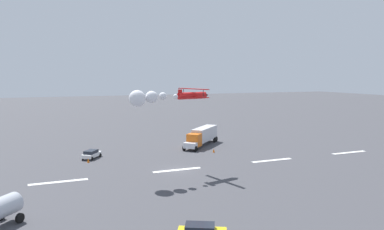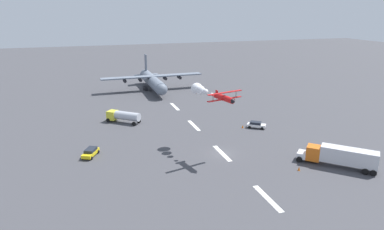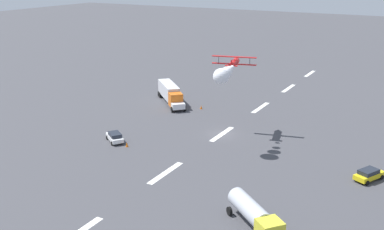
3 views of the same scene
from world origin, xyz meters
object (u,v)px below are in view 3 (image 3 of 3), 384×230
object	(u,v)px
stunt_biplane_red	(226,71)
traffic_cone_far	(127,145)
followme_car_yellow	(115,137)
semi_truck_orange	(170,93)
fuel_tanker_truck	(255,215)
airport_staff_sedan	(369,174)
traffic_cone_near	(201,107)

from	to	relation	value
stunt_biplane_red	traffic_cone_far	distance (m)	19.25
stunt_biplane_red	followme_car_yellow	xyz separation A→B (m)	(7.77, -15.89, -10.98)
semi_truck_orange	followme_car_yellow	distance (m)	23.98
stunt_biplane_red	semi_truck_orange	xyz separation A→B (m)	(-15.83, -19.95, -9.68)
fuel_tanker_truck	airport_staff_sedan	bearing A→B (deg)	155.43
stunt_biplane_red	traffic_cone_far	xyz separation A→B (m)	(8.71, -12.82, -11.41)
airport_staff_sedan	followme_car_yellow	bearing A→B (deg)	-82.50
fuel_tanker_truck	traffic_cone_far	distance (m)	29.51
fuel_tanker_truck	traffic_cone_near	world-z (taller)	fuel_tanker_truck
traffic_cone_far	semi_truck_orange	bearing A→B (deg)	-163.81
stunt_biplane_red	followme_car_yellow	world-z (taller)	stunt_biplane_red
airport_staff_sedan	traffic_cone_far	bearing A→B (deg)	-80.36
stunt_biplane_red	semi_truck_orange	size ratio (longest dim) A/B	1.19
semi_truck_orange	fuel_tanker_truck	size ratio (longest dim) A/B	1.39
semi_truck_orange	airport_staff_sedan	size ratio (longest dim) A/B	2.40
airport_staff_sedan	traffic_cone_near	size ratio (longest dim) A/B	6.37
stunt_biplane_red	traffic_cone_near	world-z (taller)	stunt_biplane_red
traffic_cone_near	fuel_tanker_truck	bearing A→B (deg)	35.45
airport_staff_sedan	stunt_biplane_red	bearing A→B (deg)	-97.00
stunt_biplane_red	airport_staff_sedan	distance (m)	25.01
fuel_tanker_truck	airport_staff_sedan	xyz separation A→B (m)	(-18.80, 8.60, -0.93)
airport_staff_sedan	traffic_cone_near	distance (m)	38.84
fuel_tanker_truck	airport_staff_sedan	size ratio (longest dim) A/B	1.73
followme_car_yellow	stunt_biplane_red	bearing A→B (deg)	116.05
traffic_cone_near	stunt_biplane_red	bearing A→B (deg)	39.39
fuel_tanker_truck	followme_car_yellow	distance (m)	32.67
semi_truck_orange	traffic_cone_near	world-z (taller)	semi_truck_orange
followme_car_yellow	traffic_cone_far	distance (m)	3.24
semi_truck_orange	stunt_biplane_red	bearing A→B (deg)	51.56
semi_truck_orange	traffic_cone_far	size ratio (longest dim) A/B	15.27
stunt_biplane_red	airport_staff_sedan	xyz separation A→B (m)	(2.74, 22.31, -10.98)
followme_car_yellow	traffic_cone_near	bearing A→B (deg)	170.94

